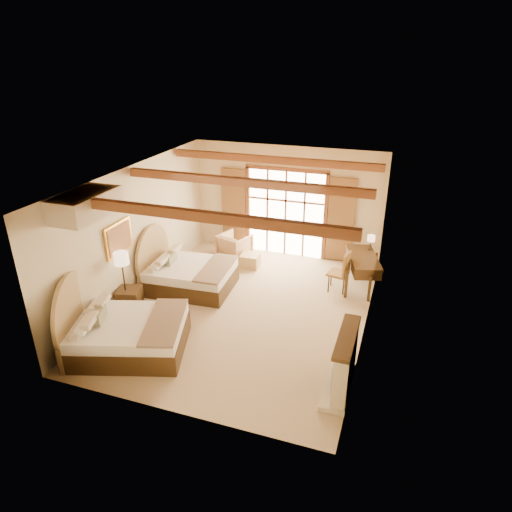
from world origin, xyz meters
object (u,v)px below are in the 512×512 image
at_px(bed_near, 121,330).
at_px(nightstand, 130,301).
at_px(armchair, 234,246).
at_px(desk, 362,270).
at_px(bed_far, 184,272).

distance_m(bed_near, nightstand, 1.39).
height_order(bed_near, nightstand, bed_near).
distance_m(armchair, desk, 3.76).
bearing_deg(nightstand, bed_far, 52.02).
bearing_deg(bed_far, nightstand, -115.23).
height_order(nightstand, desk, desk).
relative_size(nightstand, desk, 0.37).
distance_m(bed_near, desk, 6.06).
xyz_separation_m(armchair, desk, (3.72, -0.56, 0.07)).
relative_size(bed_far, desk, 1.32).
bearing_deg(desk, bed_far, -177.27).
xyz_separation_m(bed_near, armchair, (0.55, 4.87, -0.07)).
bearing_deg(bed_far, armchair, 71.22).
relative_size(bed_far, armchair, 2.69).
bearing_deg(bed_near, nightstand, 99.06).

